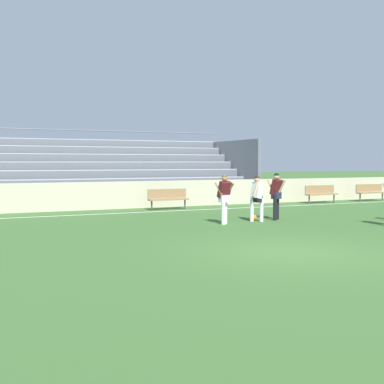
{
  "coord_description": "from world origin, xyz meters",
  "views": [
    {
      "loc": [
        -6.74,
        -9.43,
        2.09
      ],
      "look_at": [
        1.05,
        7.83,
        0.94
      ],
      "focal_mm": 46.4,
      "sensor_mm": 36.0,
      "label": 1
    }
  ],
  "objects_px": {
    "player_dark_wide_right": "(276,192)",
    "bench_far_right": "(168,197)",
    "bench_far_left": "(321,192)",
    "player_white_deep_cover": "(257,195)",
    "player_dark_overlapping": "(224,195)",
    "bench_near_bin": "(370,191)",
    "soccer_ball": "(254,218)",
    "bleacher_stand": "(59,169)"
  },
  "relations": [
    {
      "from": "player_white_deep_cover",
      "to": "player_dark_wide_right",
      "type": "distance_m",
      "value": 0.92
    },
    {
      "from": "player_dark_overlapping",
      "to": "soccer_ball",
      "type": "height_order",
      "value": "player_dark_overlapping"
    },
    {
      "from": "bench_far_right",
      "to": "player_dark_overlapping",
      "type": "distance_m",
      "value": 5.55
    },
    {
      "from": "bench_near_bin",
      "to": "soccer_ball",
      "type": "height_order",
      "value": "bench_near_bin"
    },
    {
      "from": "bleacher_stand",
      "to": "bench_far_right",
      "type": "xyz_separation_m",
      "value": [
        3.86,
        -4.9,
        -1.18
      ]
    },
    {
      "from": "player_white_deep_cover",
      "to": "bench_far_left",
      "type": "bearing_deg",
      "value": 36.98
    },
    {
      "from": "player_dark_overlapping",
      "to": "player_dark_wide_right",
      "type": "bearing_deg",
      "value": 8.21
    },
    {
      "from": "player_white_deep_cover",
      "to": "player_dark_overlapping",
      "type": "xyz_separation_m",
      "value": [
        -1.38,
        -0.19,
        0.04
      ]
    },
    {
      "from": "bench_far_left",
      "to": "soccer_ball",
      "type": "height_order",
      "value": "bench_far_left"
    },
    {
      "from": "bench_far_left",
      "to": "soccer_ball",
      "type": "distance_m",
      "value": 8.73
    },
    {
      "from": "player_dark_wide_right",
      "to": "bench_far_right",
      "type": "bearing_deg",
      "value": 112.41
    },
    {
      "from": "bleacher_stand",
      "to": "soccer_ball",
      "type": "height_order",
      "value": "bleacher_stand"
    },
    {
      "from": "bench_far_left",
      "to": "player_dark_wide_right",
      "type": "distance_m",
      "value": 8.1
    },
    {
      "from": "player_dark_overlapping",
      "to": "bench_near_bin",
      "type": "bearing_deg",
      "value": 25.16
    },
    {
      "from": "bleacher_stand",
      "to": "player_white_deep_cover",
      "type": "distance_m",
      "value": 11.47
    },
    {
      "from": "player_dark_wide_right",
      "to": "player_dark_overlapping",
      "type": "xyz_separation_m",
      "value": [
        -2.29,
        -0.33,
        -0.02
      ]
    },
    {
      "from": "bleacher_stand",
      "to": "bench_near_bin",
      "type": "height_order",
      "value": "bleacher_stand"
    },
    {
      "from": "player_dark_wide_right",
      "to": "player_white_deep_cover",
      "type": "bearing_deg",
      "value": -170.97
    },
    {
      "from": "player_dark_wide_right",
      "to": "soccer_ball",
      "type": "height_order",
      "value": "player_dark_wide_right"
    },
    {
      "from": "bench_far_left",
      "to": "player_white_deep_cover",
      "type": "distance_m",
      "value": 8.9
    },
    {
      "from": "bench_near_bin",
      "to": "bench_far_left",
      "type": "bearing_deg",
      "value": 180.0
    },
    {
      "from": "bench_far_right",
      "to": "bench_near_bin",
      "type": "relative_size",
      "value": 1.0
    },
    {
      "from": "bench_far_left",
      "to": "soccer_ball",
      "type": "relative_size",
      "value": 8.18
    },
    {
      "from": "bench_near_bin",
      "to": "player_dark_overlapping",
      "type": "bearing_deg",
      "value": -154.84
    },
    {
      "from": "player_dark_wide_right",
      "to": "bench_far_left",
      "type": "bearing_deg",
      "value": 40.04
    },
    {
      "from": "soccer_ball",
      "to": "player_dark_overlapping",
      "type": "bearing_deg",
      "value": -163.16
    },
    {
      "from": "bench_far_right",
      "to": "bleacher_stand",
      "type": "bearing_deg",
      "value": 128.19
    },
    {
      "from": "player_white_deep_cover",
      "to": "soccer_ball",
      "type": "distance_m",
      "value": 0.87
    },
    {
      "from": "bench_near_bin",
      "to": "soccer_ball",
      "type": "relative_size",
      "value": 8.18
    },
    {
      "from": "bench_near_bin",
      "to": "bleacher_stand",
      "type": "bearing_deg",
      "value": 162.44
    },
    {
      "from": "bleacher_stand",
      "to": "bench_far_right",
      "type": "relative_size",
      "value": 11.08
    },
    {
      "from": "bench_far_left",
      "to": "player_white_deep_cover",
      "type": "relative_size",
      "value": 1.12
    },
    {
      "from": "bleacher_stand",
      "to": "bench_far_left",
      "type": "bearing_deg",
      "value": -21.9
    },
    {
      "from": "bench_near_bin",
      "to": "player_dark_overlapping",
      "type": "xyz_separation_m",
      "value": [
        -11.78,
        -5.53,
        0.44
      ]
    },
    {
      "from": "bench_far_right",
      "to": "bench_far_left",
      "type": "relative_size",
      "value": 1.0
    },
    {
      "from": "player_white_deep_cover",
      "to": "soccer_ball",
      "type": "bearing_deg",
      "value": 83.08
    },
    {
      "from": "bench_near_bin",
      "to": "player_dark_wide_right",
      "type": "relative_size",
      "value": 1.07
    },
    {
      "from": "player_white_deep_cover",
      "to": "bench_near_bin",
      "type": "bearing_deg",
      "value": 27.21
    },
    {
      "from": "bench_far_left",
      "to": "player_white_deep_cover",
      "type": "height_order",
      "value": "player_white_deep_cover"
    },
    {
      "from": "bleacher_stand",
      "to": "player_dark_overlapping",
      "type": "bearing_deg",
      "value": -70.41
    },
    {
      "from": "bench_far_left",
      "to": "player_white_deep_cover",
      "type": "bearing_deg",
      "value": -143.02
    },
    {
      "from": "player_white_deep_cover",
      "to": "player_dark_wide_right",
      "type": "bearing_deg",
      "value": 9.03
    }
  ]
}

